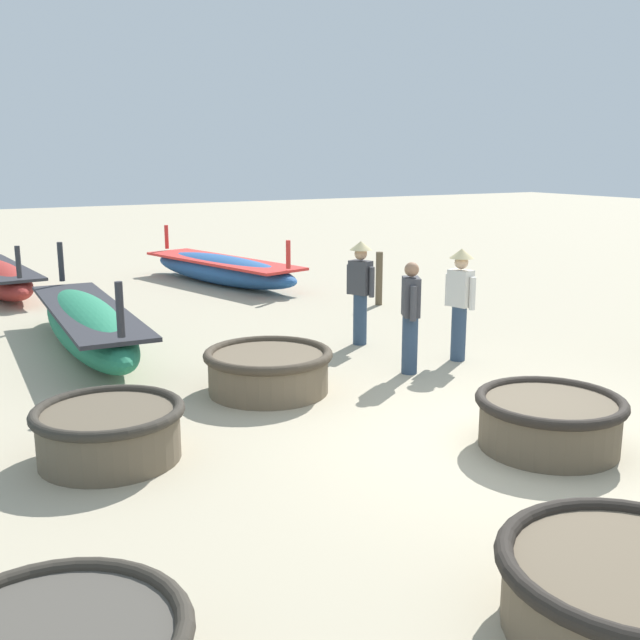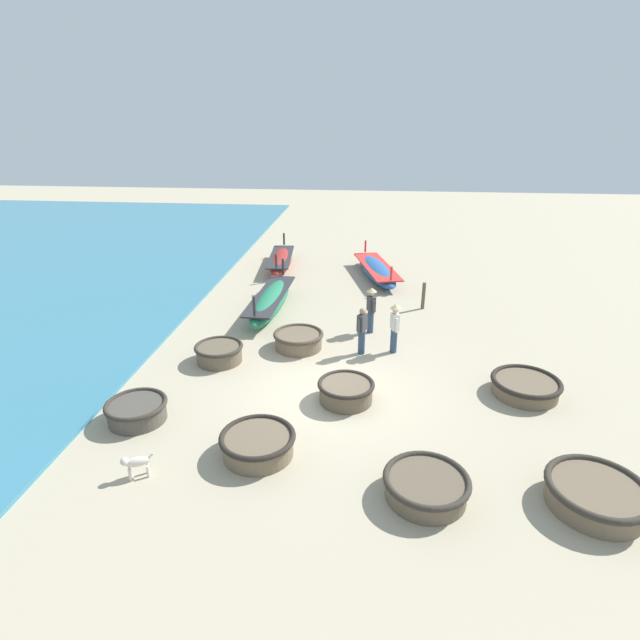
% 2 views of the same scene
% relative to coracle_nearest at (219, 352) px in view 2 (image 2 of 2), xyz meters
% --- Properties ---
extents(ground_plane, '(80.00, 80.00, 0.00)m').
position_rel_coracle_nearest_xyz_m(ground_plane, '(3.69, -1.60, -0.31)').
color(ground_plane, tan).
extents(coracle_nearest, '(1.52, 1.52, 0.56)m').
position_rel_coracle_nearest_xyz_m(coracle_nearest, '(0.00, 0.00, 0.00)').
color(coracle_nearest, brown).
rests_on(coracle_nearest, ground).
extents(coracle_front_right, '(1.66, 1.66, 0.56)m').
position_rel_coracle_nearest_xyz_m(coracle_front_right, '(2.33, 1.21, -0.00)').
color(coracle_front_right, brown).
rests_on(coracle_front_right, ground).
extents(coracle_upturned, '(1.89, 1.89, 0.48)m').
position_rel_coracle_nearest_xyz_m(coracle_upturned, '(8.98, -1.10, -0.04)').
color(coracle_upturned, brown).
rests_on(coracle_upturned, ground).
extents(coracle_front_left, '(1.74, 1.74, 0.54)m').
position_rel_coracle_nearest_xyz_m(coracle_front_left, '(2.20, -4.44, -0.01)').
color(coracle_front_left, brown).
rests_on(coracle_front_left, ground).
extents(coracle_tilted, '(1.77, 1.77, 0.50)m').
position_rel_coracle_nearest_xyz_m(coracle_tilted, '(5.87, -5.43, -0.03)').
color(coracle_tilted, brown).
rests_on(coracle_tilted, ground).
extents(coracle_weathered, '(1.54, 1.54, 0.57)m').
position_rel_coracle_nearest_xyz_m(coracle_weathered, '(4.07, -1.93, 0.00)').
color(coracle_weathered, brown).
rests_on(coracle_weathered, ground).
extents(coracle_center, '(1.97, 1.97, 0.55)m').
position_rel_coracle_nearest_xyz_m(coracle_center, '(9.17, -5.37, -0.01)').
color(coracle_center, brown).
rests_on(coracle_center, ground).
extents(coracle_far_left, '(1.55, 1.55, 0.53)m').
position_rel_coracle_nearest_xyz_m(coracle_far_left, '(-1.13, -3.39, -0.02)').
color(coracle_far_left, '#4C473F').
rests_on(coracle_far_left, ground).
extents(long_boat_blue_hull, '(2.40, 5.31, 1.23)m').
position_rel_coracle_nearest_xyz_m(long_boat_blue_hull, '(4.93, 9.24, 0.05)').
color(long_boat_blue_hull, '#285693').
rests_on(long_boat_blue_hull, ground).
extents(long_boat_ochre_hull, '(1.44, 4.81, 1.28)m').
position_rel_coracle_nearest_xyz_m(long_boat_ochre_hull, '(0.12, 10.40, 0.06)').
color(long_boat_ochre_hull, maroon).
rests_on(long_boat_ochre_hull, ground).
extents(long_boat_red_hull, '(1.22, 5.27, 1.45)m').
position_rel_coracle_nearest_xyz_m(long_boat_red_hull, '(0.78, 4.47, 0.11)').
color(long_boat_red_hull, '#237551').
rests_on(long_boat_red_hull, ground).
extents(fisherman_hauling, '(0.36, 0.50, 1.67)m').
position_rel_coracle_nearest_xyz_m(fisherman_hauling, '(4.68, 2.75, 0.65)').
color(fisherman_hauling, '#2D425B').
rests_on(fisherman_hauling, ground).
extents(fisherman_by_coracle, '(0.35, 0.48, 1.57)m').
position_rel_coracle_nearest_xyz_m(fisherman_by_coracle, '(4.41, 1.01, 0.53)').
color(fisherman_by_coracle, '#2D425B').
rests_on(fisherman_by_coracle, ground).
extents(fisherman_crouching, '(0.36, 0.52, 1.67)m').
position_rel_coracle_nearest_xyz_m(fisherman_crouching, '(5.45, 1.22, 0.65)').
color(fisherman_crouching, '#2D425B').
rests_on(fisherman_crouching, ground).
extents(dog, '(0.64, 0.40, 0.55)m').
position_rel_coracle_nearest_xyz_m(dog, '(-0.20, -5.46, 0.07)').
color(dog, beige).
rests_on(dog, ground).
extents(mooring_post_inland, '(0.14, 0.14, 1.08)m').
position_rel_coracle_nearest_xyz_m(mooring_post_inland, '(6.75, 5.30, 0.24)').
color(mooring_post_inland, brown).
rests_on(mooring_post_inland, ground).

